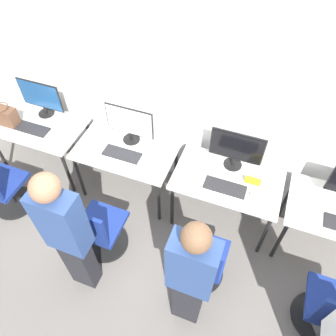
{
  "coord_description": "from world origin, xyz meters",
  "views": [
    {
      "loc": [
        0.73,
        -1.81,
        3.34
      ],
      "look_at": [
        0.0,
        0.13,
        0.87
      ],
      "focal_mm": 35.0,
      "sensor_mm": 36.0,
      "label": 1
    }
  ],
  "objects": [
    {
      "name": "ground_plane",
      "position": [
        0.0,
        0.0,
        0.0
      ],
      "size": [
        20.0,
        20.0,
        0.0
      ],
      "primitive_type": "plane",
      "color": "slate"
    },
    {
      "name": "desk_left",
      "position": [
        -0.58,
        0.33,
        0.64
      ],
      "size": [
        1.1,
        0.66,
        0.72
      ],
      "color": "silver",
      "rests_on": "ground_plane"
    },
    {
      "name": "monitor_right",
      "position": [
        0.58,
        0.53,
        0.96
      ],
      "size": [
        0.54,
        0.19,
        0.45
      ],
      "color": "black",
      "rests_on": "desk_right"
    },
    {
      "name": "keyboard_left",
      "position": [
        -0.58,
        0.25,
        0.73
      ],
      "size": [
        0.42,
        0.16,
        0.02
      ],
      "color": "#262628",
      "rests_on": "desk_left"
    },
    {
      "name": "person_left",
      "position": [
        -0.51,
        -0.87,
        0.92
      ],
      "size": [
        0.36,
        0.22,
        1.68
      ],
      "color": "#232328",
      "rests_on": "ground_plane"
    },
    {
      "name": "mouse_far_left",
      "position": [
        -1.45,
        0.22,
        0.74
      ],
      "size": [
        0.06,
        0.09,
        0.03
      ],
      "color": "silver",
      "rests_on": "desk_far_left"
    },
    {
      "name": "person_right",
      "position": [
        0.55,
        -0.83,
        0.87
      ],
      "size": [
        0.36,
        0.21,
        1.6
      ],
      "color": "#232328",
      "rests_on": "ground_plane"
    },
    {
      "name": "office_chair_left",
      "position": [
        -0.51,
        -0.51,
        0.36
      ],
      "size": [
        0.48,
        0.48,
        0.89
      ],
      "color": "black",
      "rests_on": "ground_plane"
    },
    {
      "name": "mouse_left",
      "position": [
        -0.3,
        0.27,
        0.74
      ],
      "size": [
        0.06,
        0.09,
        0.03
      ],
      "color": "silver",
      "rests_on": "desk_left"
    },
    {
      "name": "mouse_right",
      "position": [
        0.85,
        0.22,
        0.74
      ],
      "size": [
        0.06,
        0.09,
        0.03
      ],
      "color": "silver",
      "rests_on": "desk_right"
    },
    {
      "name": "monitor_far_left",
      "position": [
        -1.73,
        0.54,
        0.96
      ],
      "size": [
        0.54,
        0.19,
        0.45
      ],
      "color": "black",
      "rests_on": "desk_far_left"
    },
    {
      "name": "keyboard_far_left",
      "position": [
        -1.73,
        0.24,
        0.73
      ],
      "size": [
        0.42,
        0.16,
        0.02
      ],
      "color": "#262628",
      "rests_on": "desk_far_left"
    },
    {
      "name": "office_chair_far_left",
      "position": [
        -1.8,
        -0.43,
        0.36
      ],
      "size": [
        0.48,
        0.48,
        0.89
      ],
      "color": "black",
      "rests_on": "ground_plane"
    },
    {
      "name": "office_chair_far_right",
      "position": [
        1.74,
        -0.5,
        0.36
      ],
      "size": [
        0.48,
        0.48,
        0.89
      ],
      "color": "black",
      "rests_on": "ground_plane"
    },
    {
      "name": "monitor_left",
      "position": [
        -0.58,
        0.5,
        0.96
      ],
      "size": [
        0.54,
        0.19,
        0.45
      ],
      "color": "black",
      "rests_on": "desk_left"
    },
    {
      "name": "wall_back",
      "position": [
        0.0,
        0.78,
        1.4
      ],
      "size": [
        12.0,
        0.05,
        2.8
      ],
      "color": "silver",
      "rests_on": "ground_plane"
    },
    {
      "name": "desk_right",
      "position": [
        0.58,
        0.33,
        0.64
      ],
      "size": [
        1.1,
        0.66,
        0.72
      ],
      "color": "silver",
      "rests_on": "ground_plane"
    },
    {
      "name": "office_chair_right",
      "position": [
        0.56,
        -0.46,
        0.36
      ],
      "size": [
        0.48,
        0.48,
        0.89
      ],
      "color": "black",
      "rests_on": "ground_plane"
    },
    {
      "name": "desk_far_left",
      "position": [
        -1.73,
        0.33,
        0.64
      ],
      "size": [
        1.1,
        0.66,
        0.72
      ],
      "color": "silver",
      "rests_on": "ground_plane"
    },
    {
      "name": "keyboard_right",
      "position": [
        0.58,
        0.21,
        0.73
      ],
      "size": [
        0.42,
        0.16,
        0.02
      ],
      "color": "#262628",
      "rests_on": "desk_right"
    },
    {
      "name": "placard_right",
      "position": [
        0.82,
        0.36,
        0.76
      ],
      "size": [
        0.16,
        0.03,
        0.08
      ],
      "color": "yellow",
      "rests_on": "desk_right"
    },
    {
      "name": "handbag",
      "position": [
        -2.06,
        0.23,
        0.84
      ],
      "size": [
        0.3,
        0.18,
        0.25
      ],
      "color": "brown",
      "rests_on": "desk_far_left"
    }
  ]
}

